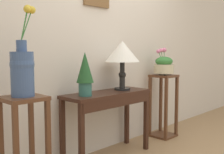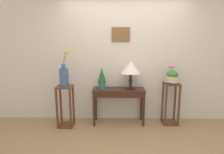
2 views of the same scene
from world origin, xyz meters
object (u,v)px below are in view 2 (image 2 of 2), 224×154
object	(u,v)px
potted_plant_on_console	(102,77)
flower_vase_tall_left	(64,75)
table_lamp	(131,68)
pedestal_stand_right	(170,104)
pedestal_stand_left	(65,106)
console_table	(119,95)
planter_bowl_wide_right	(172,77)

from	to	relation	value
potted_plant_on_console	flower_vase_tall_left	bearing A→B (deg)	-169.67
table_lamp	pedestal_stand_right	world-z (taller)	table_lamp
pedestal_stand_left	potted_plant_on_console	bearing A→B (deg)	10.32
console_table	flower_vase_tall_left	distance (m)	1.14
console_table	planter_bowl_wide_right	world-z (taller)	planter_bowl_wide_right
potted_plant_on_console	pedestal_stand_left	size ratio (longest dim) A/B	0.53
pedestal_stand_right	pedestal_stand_left	bearing A→B (deg)	-176.07
console_table	pedestal_stand_right	size ratio (longest dim) A/B	1.22
table_lamp	flower_vase_tall_left	bearing A→B (deg)	-173.00
console_table	table_lamp	bearing A→B (deg)	5.37
table_lamp	pedestal_stand_left	distance (m)	1.49
pedestal_stand_left	pedestal_stand_right	size ratio (longest dim) A/B	0.96
pedestal_stand_right	planter_bowl_wide_right	xyz separation A→B (m)	(-0.00, 0.00, 0.56)
potted_plant_on_console	flower_vase_tall_left	world-z (taller)	flower_vase_tall_left
pedestal_stand_right	flower_vase_tall_left	bearing A→B (deg)	-176.07
console_table	potted_plant_on_console	size ratio (longest dim) A/B	2.41
potted_plant_on_console	planter_bowl_wide_right	distance (m)	1.38
potted_plant_on_console	pedestal_stand_right	bearing A→B (deg)	0.59
flower_vase_tall_left	planter_bowl_wide_right	distance (m)	2.10
table_lamp	potted_plant_on_console	bearing A→B (deg)	-177.22
potted_plant_on_console	pedestal_stand_right	size ratio (longest dim) A/B	0.51
pedestal_stand_left	table_lamp	bearing A→B (deg)	7.01
flower_vase_tall_left	planter_bowl_wide_right	world-z (taller)	flower_vase_tall_left
flower_vase_tall_left	console_table	bearing A→B (deg)	7.37
table_lamp	pedestal_stand_right	distance (m)	1.09
pedestal_stand_left	planter_bowl_wide_right	world-z (taller)	planter_bowl_wide_right
planter_bowl_wide_right	console_table	bearing A→B (deg)	-179.46
pedestal_stand_left	console_table	bearing A→B (deg)	7.37
potted_plant_on_console	console_table	bearing A→B (deg)	0.96
table_lamp	potted_plant_on_console	xyz separation A→B (m)	(-0.57, -0.03, -0.18)
table_lamp	planter_bowl_wide_right	world-z (taller)	table_lamp
table_lamp	potted_plant_on_console	size ratio (longest dim) A/B	1.29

